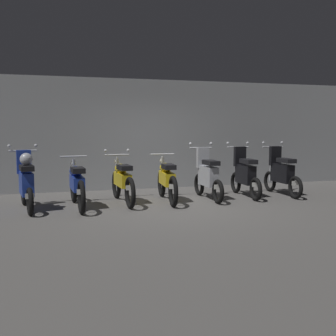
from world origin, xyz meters
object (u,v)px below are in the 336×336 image
at_px(motorbike_slot_4, 207,176).
at_px(motorbike_slot_6, 281,173).
at_px(motorbike_slot_3, 167,179).
at_px(motorbike_slot_1, 77,184).
at_px(motorbike_slot_5, 245,174).
at_px(motorbike_slot_0, 26,181).
at_px(motorbike_slot_2, 122,180).

distance_m(motorbike_slot_4, motorbike_slot_6, 1.95).
xyz_separation_m(motorbike_slot_3, motorbike_slot_6, (2.92, 0.08, 0.04)).
height_order(motorbike_slot_1, motorbike_slot_6, motorbike_slot_6).
bearing_deg(motorbike_slot_3, motorbike_slot_5, 2.83).
bearing_deg(motorbike_slot_1, motorbike_slot_0, 176.83).
relative_size(motorbike_slot_2, motorbike_slot_6, 1.16).
bearing_deg(motorbike_slot_6, motorbike_slot_0, -177.91).
relative_size(motorbike_slot_4, motorbike_slot_6, 1.00).
xyz_separation_m(motorbike_slot_1, motorbike_slot_5, (3.90, 0.29, 0.04)).
bearing_deg(motorbike_slot_1, motorbike_slot_2, 15.18).
distance_m(motorbike_slot_2, motorbike_slot_4, 1.95).
distance_m(motorbike_slot_0, motorbike_slot_4, 3.90).
bearing_deg(motorbike_slot_2, motorbike_slot_0, -173.85).
distance_m(motorbike_slot_0, motorbike_slot_5, 4.88).
height_order(motorbike_slot_3, motorbike_slot_4, motorbike_slot_4).
bearing_deg(motorbike_slot_3, motorbike_slot_2, 175.72).
height_order(motorbike_slot_4, motorbike_slot_5, same).
bearing_deg(motorbike_slot_5, motorbike_slot_6, -1.15).
height_order(motorbike_slot_2, motorbike_slot_3, motorbike_slot_2).
bearing_deg(motorbike_slot_2, motorbike_slot_4, -1.61).
distance_m(motorbike_slot_2, motorbike_slot_5, 2.93).
bearing_deg(motorbike_slot_0, motorbike_slot_6, 2.09).
xyz_separation_m(motorbike_slot_1, motorbike_slot_3, (1.95, 0.19, 0.00)).
height_order(motorbike_slot_0, motorbike_slot_1, motorbike_slot_0).
bearing_deg(motorbike_slot_0, motorbike_slot_3, 2.68).
xyz_separation_m(motorbike_slot_0, motorbike_slot_6, (5.85, 0.21, -0.04)).
distance_m(motorbike_slot_2, motorbike_slot_3, 0.98).
bearing_deg(motorbike_slot_4, motorbike_slot_3, -178.92).
bearing_deg(motorbike_slot_4, motorbike_slot_0, -177.72).
distance_m(motorbike_slot_0, motorbike_slot_3, 2.93).
distance_m(motorbike_slot_0, motorbike_slot_1, 0.98).
distance_m(motorbike_slot_4, motorbike_slot_5, 0.98).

